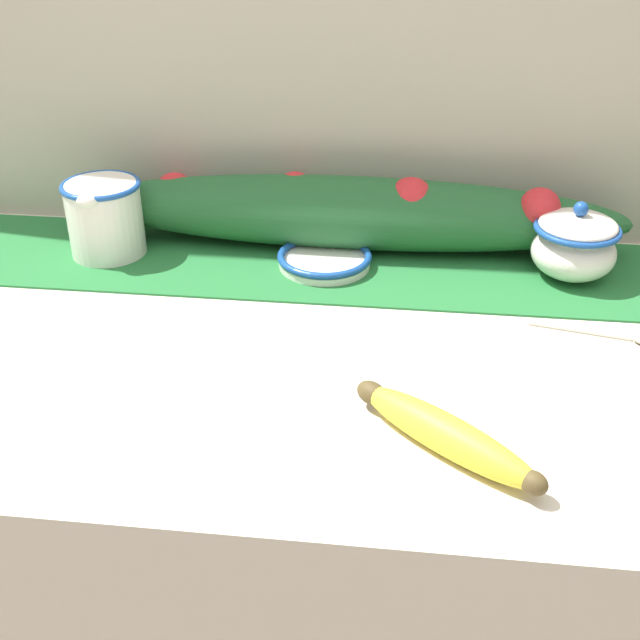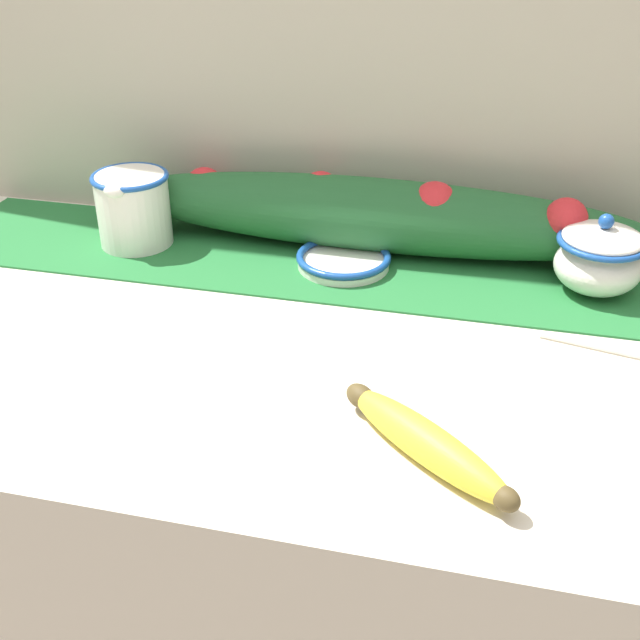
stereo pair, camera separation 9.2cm
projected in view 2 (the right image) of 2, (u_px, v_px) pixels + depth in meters
countertop at (332, 598)px, 1.20m from camera, size 1.39×0.66×0.91m
back_wall at (390, 37)px, 1.12m from camera, size 2.19×0.04×2.40m
table_runner at (365, 267)px, 1.14m from camera, size 1.28×0.23×0.00m
cream_pitcher at (134, 206)px, 1.18m from camera, size 0.11×0.13×0.11m
sugar_bowl at (599, 258)px, 1.05m from camera, size 0.12×0.12×0.11m
small_dish at (344, 260)px, 1.14m from camera, size 0.13×0.13×0.02m
banana at (426, 442)px, 0.77m from camera, size 0.20×0.16×0.04m
poinsettia_garland at (374, 213)px, 1.17m from camera, size 0.80×0.12×0.11m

